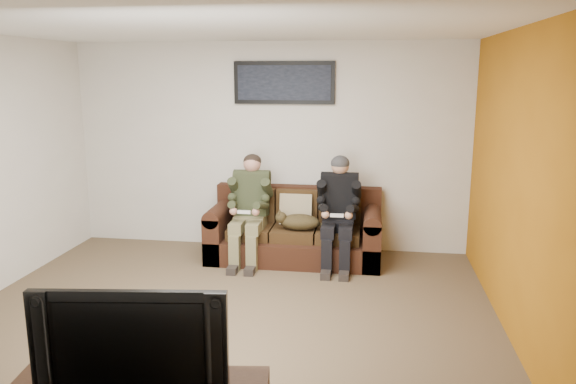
% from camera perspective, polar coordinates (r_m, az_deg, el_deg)
% --- Properties ---
extents(floor, '(5.00, 5.00, 0.00)m').
position_cam_1_polar(floor, '(5.35, -6.26, -12.57)').
color(floor, brown).
rests_on(floor, ground).
extents(ceiling, '(5.00, 5.00, 0.00)m').
position_cam_1_polar(ceiling, '(4.88, -6.98, 16.40)').
color(ceiling, silver).
rests_on(ceiling, ground).
extents(wall_back, '(5.00, 0.00, 5.00)m').
position_cam_1_polar(wall_back, '(7.12, -1.93, 4.60)').
color(wall_back, beige).
rests_on(wall_back, ground).
extents(wall_front, '(5.00, 0.00, 5.00)m').
position_cam_1_polar(wall_front, '(2.91, -18.16, -7.04)').
color(wall_front, beige).
rests_on(wall_front, ground).
extents(wall_right, '(0.00, 4.50, 4.50)m').
position_cam_1_polar(wall_right, '(4.94, 22.65, 0.35)').
color(wall_right, beige).
rests_on(wall_right, ground).
extents(accent_wall_right, '(0.00, 4.50, 4.50)m').
position_cam_1_polar(accent_wall_right, '(4.94, 22.54, 0.36)').
color(accent_wall_right, '#A76310').
rests_on(accent_wall_right, ground).
extents(sofa, '(2.05, 0.89, 0.84)m').
position_cam_1_polar(sofa, '(6.85, 0.77, -4.11)').
color(sofa, '#341A0F').
rests_on(sofa, ground).
extents(throw_pillow, '(0.39, 0.19, 0.39)m').
position_cam_1_polar(throw_pillow, '(6.81, 0.82, -1.76)').
color(throw_pillow, tan).
rests_on(throw_pillow, sofa).
extents(throw_blanket, '(0.42, 0.21, 0.07)m').
position_cam_1_polar(throw_blanket, '(7.08, -3.92, 0.75)').
color(throw_blanket, tan).
rests_on(throw_blanket, sofa).
extents(person_left, '(0.51, 0.87, 1.27)m').
position_cam_1_polar(person_left, '(6.68, -3.91, -1.12)').
color(person_left, olive).
rests_on(person_left, sofa).
extents(person_right, '(0.51, 0.86, 1.27)m').
position_cam_1_polar(person_right, '(6.54, 5.16, -1.39)').
color(person_right, black).
rests_on(person_right, sofa).
extents(cat, '(0.66, 0.26, 0.24)m').
position_cam_1_polar(cat, '(6.58, 1.05, -3.03)').
color(cat, '#4B3C1D').
rests_on(cat, sofa).
extents(framed_poster, '(1.25, 0.05, 0.52)m').
position_cam_1_polar(framed_poster, '(7.00, -0.40, 11.04)').
color(framed_poster, black).
rests_on(framed_poster, wall_back).
extents(television, '(1.09, 0.27, 0.62)m').
position_cam_1_polar(television, '(3.36, -15.30, -13.90)').
color(television, black).
rests_on(television, tv_stand).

